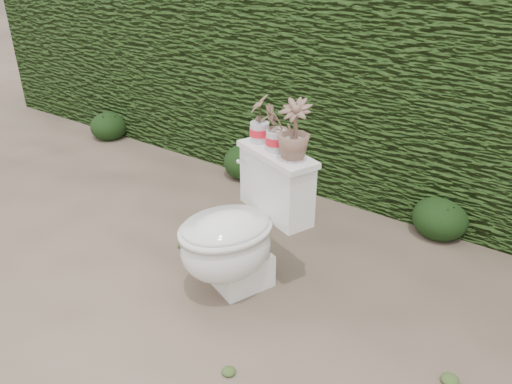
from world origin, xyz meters
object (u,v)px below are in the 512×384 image
Objects in this scene: potted_plant_left at (260,120)px; potted_plant_center at (276,130)px; potted_plant_right at (294,132)px; toilet at (239,233)px.

potted_plant_left is 0.15m from potted_plant_center.
potted_plant_left is 0.30m from potted_plant_right.
potted_plant_right reaches higher than potted_plant_center.
potted_plant_right is (0.22, 0.17, 0.57)m from toilet.
toilet is at bearing -146.35° from potted_plant_right.
toilet is 2.68× the size of potted_plant_right.
potted_plant_center is (0.08, 0.23, 0.54)m from toilet.
potted_plant_center is 0.78× the size of potted_plant_right.
potted_plant_center is at bearing 154.06° from potted_plant_right.
toilet is 0.59m from potted_plant_center.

